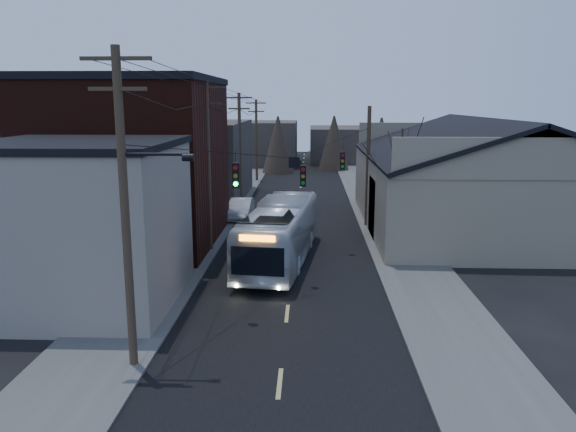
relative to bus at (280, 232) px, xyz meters
The scene contains 14 objects.
ground 15.92m from the bus, 87.44° to the right, with size 160.00×160.00×0.00m, color black.
road_surface 14.31m from the bus, 87.15° to the left, with size 9.00×110.00×0.02m, color black.
sidewalk_left 15.41m from the bus, 112.21° to the left, with size 4.00×110.00×0.12m, color #474744.
sidewalk_right 16.00m from the bus, 63.08° to the left, with size 4.00×110.00×0.12m, color #474744.
building_clapboard 10.88m from the bus, 140.61° to the right, with size 8.00×8.00×7.00m, color slate.
building_brick 10.72m from the bus, 155.73° to the left, with size 10.00×12.00×10.00m, color black.
building_left_far 22.10m from the bus, 113.53° to the left, with size 9.00×14.00×7.00m, color #37312C.
warehouse 16.53m from the bus, 33.84° to the left, with size 16.16×20.60×7.73m.
building_far_left 49.49m from the bus, 96.14° to the left, with size 10.00×12.00×6.00m, color #37312C.
building_far_right 54.74m from the bus, 81.91° to the left, with size 12.00×14.00×5.00m, color #37312C.
bare_tree 8.55m from the bus, 30.18° to the left, with size 0.40×0.40×7.20m, color black.
utility_lines 9.27m from the bus, 106.11° to the left, with size 11.24×45.28×10.50m.
bus is the anchor object (origin of this frame).
parked_car 12.10m from the bus, 107.34° to the left, with size 1.64×4.69×1.55m, color #B3B6BB.
Camera 1 is at (0.90, -14.39, 8.84)m, focal length 35.00 mm.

